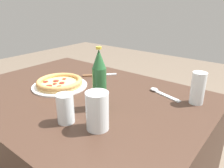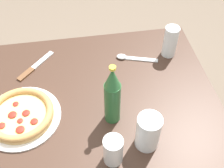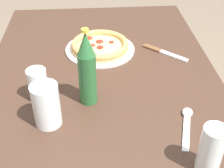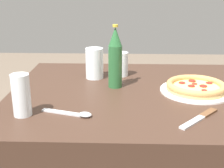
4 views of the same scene
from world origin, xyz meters
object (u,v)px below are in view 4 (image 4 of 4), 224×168
Objects in this scene: pizza_pepperoni at (196,87)px; spoon at (75,114)px; glass_iced_tea at (121,65)px; glass_red_wine at (21,97)px; glass_cola at (94,64)px; knife at (201,118)px; beer_bottle at (115,58)px.

spoon is (-0.47, -0.25, -0.01)m from pizza_pepperoni.
glass_red_wine is (-0.33, -0.48, 0.01)m from glass_iced_tea.
glass_cola reaches higher than pizza_pepperoni.
knife is 0.92× the size of spoon.
pizza_pepperoni is 0.53m from spoon.
beer_bottle is at bearing 44.92° from glass_red_wine.
glass_cola reaches higher than knife.
glass_cola is (-0.44, 0.18, 0.05)m from pizza_pepperoni.
beer_bottle is at bearing -98.52° from glass_iced_tea.
beer_bottle reaches higher than pizza_pepperoni.
glass_red_wine is 0.85× the size of knife.
pizza_pepperoni is 0.36m from beer_bottle.
glass_iced_tea is 0.58m from glass_red_wine.
knife is at bearing -98.91° from pizza_pepperoni.
spoon reaches higher than knife.
pizza_pepperoni is at bearing 81.09° from knife.
glass_cola is 0.44m from spoon.
glass_iced_tea reaches higher than spoon.
glass_cola is at bearing 86.02° from spoon.
glass_red_wine is at bearing -115.74° from glass_cola.
glass_red_wine is at bearing -125.12° from glass_iced_tea.
beer_bottle is (0.10, -0.13, 0.06)m from glass_cola.
knife is (0.60, -0.01, -0.06)m from glass_red_wine.
glass_cola is 0.60m from knife.
pizza_pepperoni is at bearing -22.41° from glass_cola.
knife is at bearing -60.80° from glass_iced_tea.
spoon is at bearing -108.19° from glass_iced_tea.
beer_bottle reaches higher than glass_cola.
knife is (0.27, -0.48, -0.05)m from glass_iced_tea.
beer_bottle reaches higher than knife.
glass_iced_tea is 0.50m from spoon.
pizza_pepperoni is 0.47m from glass_cola.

